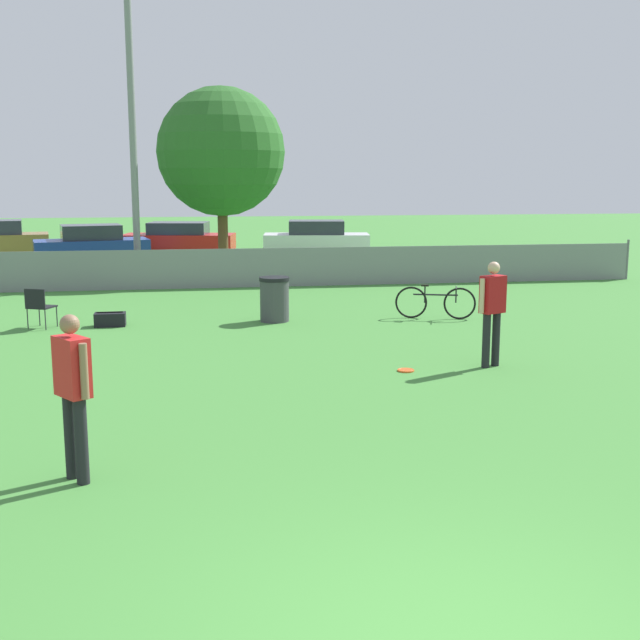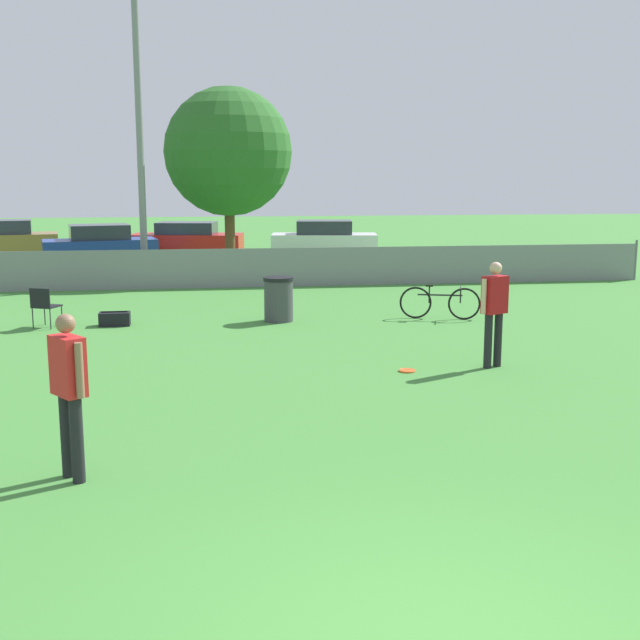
{
  "view_description": "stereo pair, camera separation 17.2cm",
  "coord_description": "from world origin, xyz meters",
  "px_view_note": "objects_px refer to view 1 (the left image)",
  "views": [
    {
      "loc": [
        -1.64,
        -4.54,
        3.07
      ],
      "look_at": [
        0.16,
        6.63,
        1.05
      ],
      "focal_mm": 45.0,
      "sensor_mm": 36.0,
      "label": 1
    },
    {
      "loc": [
        -1.47,
        -4.56,
        3.07
      ],
      "look_at": [
        0.16,
        6.63,
        1.05
      ],
      "focal_mm": 45.0,
      "sensor_mm": 36.0,
      "label": 2
    }
  ],
  "objects_px": {
    "parked_car_red": "(179,239)",
    "trash_bin": "(274,299)",
    "light_pole": "(131,102)",
    "folding_chair_sideline": "(39,305)",
    "parked_car_blue": "(92,245)",
    "tree_near_pole": "(221,152)",
    "frisbee_disc": "(406,370)",
    "parked_car_white": "(316,239)",
    "player_defender_red": "(492,306)",
    "player_thrower_red": "(73,386)",
    "bicycle_sideline": "(435,302)",
    "gear_bag_sideline": "(110,319)"
  },
  "relations": [
    {
      "from": "trash_bin",
      "to": "gear_bag_sideline",
      "type": "relative_size",
      "value": 1.52
    },
    {
      "from": "player_defender_red",
      "to": "frisbee_disc",
      "type": "distance_m",
      "value": 1.76
    },
    {
      "from": "frisbee_disc",
      "to": "parked_car_white",
      "type": "height_order",
      "value": "parked_car_white"
    },
    {
      "from": "folding_chair_sideline",
      "to": "parked_car_white",
      "type": "height_order",
      "value": "parked_car_white"
    },
    {
      "from": "light_pole",
      "to": "bicycle_sideline",
      "type": "xyz_separation_m",
      "value": [
        6.79,
        -6.87,
        -4.77
      ]
    },
    {
      "from": "frisbee_disc",
      "to": "parked_car_red",
      "type": "distance_m",
      "value": 20.7
    },
    {
      "from": "tree_near_pole",
      "to": "player_defender_red",
      "type": "xyz_separation_m",
      "value": [
        3.79,
        -13.44,
        -2.84
      ]
    },
    {
      "from": "light_pole",
      "to": "player_thrower_red",
      "type": "relative_size",
      "value": 5.05
    },
    {
      "from": "player_defender_red",
      "to": "parked_car_red",
      "type": "xyz_separation_m",
      "value": [
        -5.28,
        20.24,
        -0.35
      ]
    },
    {
      "from": "light_pole",
      "to": "parked_car_white",
      "type": "distance_m",
      "value": 10.64
    },
    {
      "from": "player_thrower_red",
      "to": "bicycle_sideline",
      "type": "bearing_deg",
      "value": 107.8
    },
    {
      "from": "light_pole",
      "to": "folding_chair_sideline",
      "type": "height_order",
      "value": "light_pole"
    },
    {
      "from": "tree_near_pole",
      "to": "folding_chair_sideline",
      "type": "distance_m",
      "value": 10.24
    },
    {
      "from": "player_defender_red",
      "to": "parked_car_white",
      "type": "height_order",
      "value": "player_defender_red"
    },
    {
      "from": "parked_car_blue",
      "to": "parked_car_red",
      "type": "relative_size",
      "value": 0.91
    },
    {
      "from": "bicycle_sideline",
      "to": "gear_bag_sideline",
      "type": "relative_size",
      "value": 2.68
    },
    {
      "from": "tree_near_pole",
      "to": "frisbee_disc",
      "type": "distance_m",
      "value": 14.25
    },
    {
      "from": "parked_car_white",
      "to": "folding_chair_sideline",
      "type": "bearing_deg",
      "value": -111.41
    },
    {
      "from": "light_pole",
      "to": "player_defender_red",
      "type": "relative_size",
      "value": 5.05
    },
    {
      "from": "light_pole",
      "to": "parked_car_blue",
      "type": "xyz_separation_m",
      "value": [
        -1.97,
        5.94,
        -4.46
      ]
    },
    {
      "from": "gear_bag_sideline",
      "to": "folding_chair_sideline",
      "type": "bearing_deg",
      "value": -178.12
    },
    {
      "from": "player_thrower_red",
      "to": "folding_chair_sideline",
      "type": "relative_size",
      "value": 2.07
    },
    {
      "from": "trash_bin",
      "to": "light_pole",
      "type": "bearing_deg",
      "value": 116.35
    },
    {
      "from": "frisbee_disc",
      "to": "bicycle_sideline",
      "type": "height_order",
      "value": "bicycle_sideline"
    },
    {
      "from": "frisbee_disc",
      "to": "parked_car_white",
      "type": "xyz_separation_m",
      "value": [
        1.48,
        18.75,
        0.68
      ]
    },
    {
      "from": "trash_bin",
      "to": "parked_car_red",
      "type": "xyz_separation_m",
      "value": [
        -2.22,
        15.48,
        0.17
      ]
    },
    {
      "from": "light_pole",
      "to": "folding_chair_sideline",
      "type": "relative_size",
      "value": 10.44
    },
    {
      "from": "player_thrower_red",
      "to": "frisbee_disc",
      "type": "bearing_deg",
      "value": 96.18
    },
    {
      "from": "trash_bin",
      "to": "player_defender_red",
      "type": "bearing_deg",
      "value": -57.27
    },
    {
      "from": "folding_chair_sideline",
      "to": "parked_car_red",
      "type": "xyz_separation_m",
      "value": [
        2.63,
        15.56,
        0.16
      ]
    },
    {
      "from": "parked_car_blue",
      "to": "parked_car_white",
      "type": "height_order",
      "value": "parked_car_white"
    },
    {
      "from": "light_pole",
      "to": "parked_car_blue",
      "type": "bearing_deg",
      "value": 108.36
    },
    {
      "from": "parked_car_red",
      "to": "parked_car_white",
      "type": "relative_size",
      "value": 1.08
    },
    {
      "from": "trash_bin",
      "to": "parked_car_blue",
      "type": "height_order",
      "value": "parked_car_blue"
    },
    {
      "from": "parked_car_red",
      "to": "trash_bin",
      "type": "bearing_deg",
      "value": -71.5
    },
    {
      "from": "folding_chair_sideline",
      "to": "parked_car_white",
      "type": "bearing_deg",
      "value": -95.82
    },
    {
      "from": "parked_car_white",
      "to": "light_pole",
      "type": "bearing_deg",
      "value": -122.97
    },
    {
      "from": "light_pole",
      "to": "parked_car_red",
      "type": "relative_size",
      "value": 1.9
    },
    {
      "from": "player_thrower_red",
      "to": "bicycle_sideline",
      "type": "relative_size",
      "value": 1.03
    },
    {
      "from": "player_thrower_red",
      "to": "bicycle_sideline",
      "type": "xyz_separation_m",
      "value": [
        6.47,
        8.64,
        -0.64
      ]
    },
    {
      "from": "player_thrower_red",
      "to": "parked_car_white",
      "type": "xyz_separation_m",
      "value": [
        6.04,
        22.79,
        -0.31
      ]
    },
    {
      "from": "tree_near_pole",
      "to": "player_thrower_red",
      "type": "relative_size",
      "value": 3.38
    },
    {
      "from": "tree_near_pole",
      "to": "frisbee_disc",
      "type": "xyz_separation_m",
      "value": [
        2.34,
        -13.53,
        -3.83
      ]
    },
    {
      "from": "trash_bin",
      "to": "tree_near_pole",
      "type": "bearing_deg",
      "value": 94.82
    },
    {
      "from": "light_pole",
      "to": "parked_car_blue",
      "type": "distance_m",
      "value": 7.69
    },
    {
      "from": "player_thrower_red",
      "to": "parked_car_blue",
      "type": "xyz_separation_m",
      "value": [
        -2.29,
        21.45,
        -0.33
      ]
    },
    {
      "from": "trash_bin",
      "to": "gear_bag_sideline",
      "type": "distance_m",
      "value": 3.47
    },
    {
      "from": "tree_near_pole",
      "to": "gear_bag_sideline",
      "type": "distance_m",
      "value": 9.85
    },
    {
      "from": "folding_chair_sideline",
      "to": "bicycle_sideline",
      "type": "distance_m",
      "value": 8.37
    },
    {
      "from": "tree_near_pole",
      "to": "parked_car_red",
      "type": "relative_size",
      "value": 1.27
    }
  ]
}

